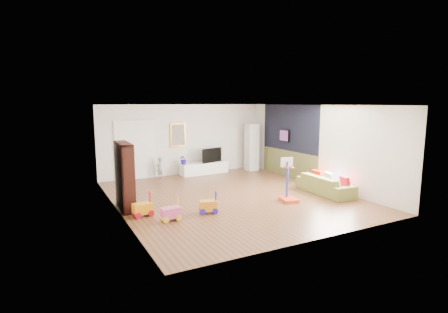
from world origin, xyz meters
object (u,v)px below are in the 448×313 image
media_console (204,168)px  basketball_hoop (289,180)px  sofa (325,185)px  bookshelf (125,176)px

media_console → basketball_hoop: 4.70m
sofa → basketball_hoop: bearing=99.4°
bookshelf → basketball_hoop: 4.49m
bookshelf → sofa: bookshelf is taller
sofa → basketball_hoop: 1.57m
sofa → basketball_hoop: basketball_hoop is taller
bookshelf → sofa: (5.76, -1.28, -0.59)m
sofa → basketball_hoop: size_ratio=1.56×
basketball_hoop → media_console: bearing=108.2°
bookshelf → basketball_hoop: bookshelf is taller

